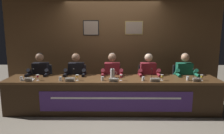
{
  "coord_description": "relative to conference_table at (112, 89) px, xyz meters",
  "views": [
    {
      "loc": [
        0.04,
        -4.49,
        1.79
      ],
      "look_at": [
        0.0,
        0.0,
        0.98
      ],
      "focal_mm": 33.98,
      "sensor_mm": 36.0,
      "label": 1
    }
  ],
  "objects": [
    {
      "name": "juice_glass_left",
      "position": [
        -0.72,
        -0.08,
        0.3
      ],
      "size": [
        0.06,
        0.06,
        0.12
      ],
      "color": "white",
      "rests_on": "conference_table"
    },
    {
      "name": "microphone_right",
      "position": [
        0.86,
        0.09,
        0.29
      ],
      "size": [
        0.06,
        0.17,
        0.22
      ],
      "color": "black",
      "rests_on": "conference_table"
    },
    {
      "name": "wall_back_panelled",
      "position": [
        -0.0,
        1.4,
        0.79
      ],
      "size": [
        5.78,
        0.14,
        2.6
      ],
      "color": "brown",
      "rests_on": "ground_plane"
    },
    {
      "name": "juice_glass_far_right",
      "position": [
        1.86,
        -0.06,
        0.3
      ],
      "size": [
        0.06,
        0.06,
        0.12
      ],
      "color": "white",
      "rests_on": "conference_table"
    },
    {
      "name": "nameplate_left",
      "position": [
        -0.86,
        -0.18,
        0.26
      ],
      "size": [
        0.2,
        0.06,
        0.08
      ],
      "color": "white",
      "rests_on": "conference_table"
    },
    {
      "name": "panelist_right",
      "position": [
        0.85,
        0.5,
        0.2
      ],
      "size": [
        0.51,
        0.48,
        1.23
      ],
      "color": "black",
      "rests_on": "ground_plane"
    },
    {
      "name": "microphone_far_right",
      "position": [
        1.76,
        0.06,
        0.29
      ],
      "size": [
        0.06,
        0.17,
        0.22
      ],
      "color": "black",
      "rests_on": "conference_table"
    },
    {
      "name": "juice_glass_right",
      "position": [
        1.04,
        -0.06,
        0.3
      ],
      "size": [
        0.06,
        0.06,
        0.12
      ],
      "color": "white",
      "rests_on": "conference_table"
    },
    {
      "name": "chair_far_left",
      "position": [
        -1.71,
        0.7,
        -0.07
      ],
      "size": [
        0.44,
        0.45,
        0.91
      ],
      "color": "black",
      "rests_on": "ground_plane"
    },
    {
      "name": "water_cup_right",
      "position": [
        0.65,
        -0.1,
        0.25
      ],
      "size": [
        0.06,
        0.06,
        0.08
      ],
      "color": "silver",
      "rests_on": "conference_table"
    },
    {
      "name": "panelist_far_right",
      "position": [
        1.71,
        0.5,
        0.2
      ],
      "size": [
        0.51,
        0.48,
        1.23
      ],
      "color": "black",
      "rests_on": "ground_plane"
    },
    {
      "name": "microphone_center",
      "position": [
        0.01,
        0.09,
        0.29
      ],
      "size": [
        0.06,
        0.17,
        0.22
      ],
      "color": "black",
      "rests_on": "conference_table"
    },
    {
      "name": "water_pitcher_central",
      "position": [
        0.01,
        0.22,
        0.31
      ],
      "size": [
        0.15,
        0.1,
        0.21
      ],
      "color": "silver",
      "rests_on": "conference_table"
    },
    {
      "name": "chair_center",
      "position": [
        -0.0,
        0.7,
        -0.07
      ],
      "size": [
        0.44,
        0.45,
        0.91
      ],
      "color": "black",
      "rests_on": "ground_plane"
    },
    {
      "name": "juice_glass_far_left",
      "position": [
        -1.55,
        -0.08,
        0.3
      ],
      "size": [
        0.06,
        0.06,
        0.12
      ],
      "color": "white",
      "rests_on": "conference_table"
    },
    {
      "name": "microphone_far_left",
      "position": [
        -1.71,
        0.05,
        0.29
      ],
      "size": [
        0.06,
        0.17,
        0.22
      ],
      "color": "black",
      "rests_on": "conference_table"
    },
    {
      "name": "chair_left",
      "position": [
        -0.86,
        0.7,
        -0.07
      ],
      "size": [
        0.44,
        0.45,
        0.91
      ],
      "color": "black",
      "rests_on": "ground_plane"
    },
    {
      "name": "water_cup_center",
      "position": [
        -0.2,
        -0.07,
        0.25
      ],
      "size": [
        0.06,
        0.06,
        0.08
      ],
      "color": "silver",
      "rests_on": "conference_table"
    },
    {
      "name": "ground_plane",
      "position": [
        -0.0,
        0.12,
        -0.51
      ],
      "size": [
        12.0,
        12.0,
        0.0
      ],
      "primitive_type": "plane",
      "color": "gray"
    },
    {
      "name": "nameplate_center",
      "position": [
        0.04,
        -0.19,
        0.26
      ],
      "size": [
        0.19,
        0.06,
        0.08
      ],
      "color": "white",
      "rests_on": "conference_table"
    },
    {
      "name": "chair_far_right",
      "position": [
        1.71,
        0.7,
        -0.07
      ],
      "size": [
        0.44,
        0.45,
        0.91
      ],
      "color": "black",
      "rests_on": "ground_plane"
    },
    {
      "name": "nameplate_far_right",
      "position": [
        1.73,
        -0.16,
        0.26
      ],
      "size": [
        0.16,
        0.06,
        0.08
      ],
      "color": "white",
      "rests_on": "conference_table"
    },
    {
      "name": "juice_glass_center",
      "position": [
        0.19,
        -0.08,
        0.3
      ],
      "size": [
        0.06,
        0.06,
        0.12
      ],
      "color": "white",
      "rests_on": "conference_table"
    },
    {
      "name": "panelist_far_left",
      "position": [
        -1.71,
        0.5,
        0.2
      ],
      "size": [
        0.51,
        0.48,
        1.23
      ],
      "color": "black",
      "rests_on": "ground_plane"
    },
    {
      "name": "water_cup_far_left",
      "position": [
        -1.89,
        -0.1,
        0.25
      ],
      "size": [
        0.06,
        0.06,
        0.08
      ],
      "color": "silver",
      "rests_on": "conference_table"
    },
    {
      "name": "panelist_center",
      "position": [
        -0.0,
        0.5,
        0.2
      ],
      "size": [
        0.51,
        0.48,
        1.23
      ],
      "color": "black",
      "rests_on": "ground_plane"
    },
    {
      "name": "water_cup_left",
      "position": [
        -1.07,
        -0.11,
        0.25
      ],
      "size": [
        0.06,
        0.06,
        0.08
      ],
      "color": "silver",
      "rests_on": "conference_table"
    },
    {
      "name": "document_stack_far_left",
      "position": [
        -1.75,
        -0.05,
        0.22
      ],
      "size": [
        0.22,
        0.17,
        0.01
      ],
      "color": "white",
      "rests_on": "conference_table"
    },
    {
      "name": "nameplate_right",
      "position": [
        0.88,
        -0.18,
        0.26
      ],
      "size": [
        0.2,
        0.06,
        0.08
      ],
      "color": "white",
      "rests_on": "conference_table"
    },
    {
      "name": "conference_table",
      "position": [
        0.0,
        0.0,
        0.0
      ],
      "size": [
        4.58,
        0.8,
        0.73
      ],
      "color": "brown",
      "rests_on": "ground_plane"
    },
    {
      "name": "nameplate_far_left",
      "position": [
        -1.71,
        -0.18,
        0.26
      ],
      "size": [
        0.16,
        0.06,
        0.08
      ],
      "color": "white",
      "rests_on": "conference_table"
    },
    {
      "name": "chair_right",
      "position": [
        0.85,
        0.7,
        -0.07
      ],
      "size": [
        0.44,
        0.45,
        0.91
      ],
      "color": "black",
      "rests_on": "ground_plane"
    },
    {
      "name": "panelist_left",
      "position": [
        -0.86,
        0.5,
        0.2
      ],
      "size": [
        0.51,
        0.48,
        1.23
      ],
      "color": "black",
      "rests_on": "ground_plane"
    },
    {
      "name": "microphone_left",
      "position": [
        -0.83,
        0.06,
        0.29
      ],
      "size": [
        0.06,
        0.17,
        0.22
      ],
      "color": "black",
      "rests_on": "conference_table"
    },
    {
      "name": "water_cup_far_right",
      "position": [
        1.59,
        -0.04,
        0.25
      ],
      "size": [
        0.06,
        0.06,
        0.08
      ],
      "color": "silver",
      "rests_on": "conference_table"
    }
  ]
}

